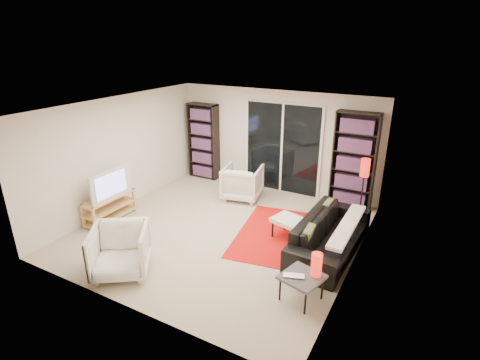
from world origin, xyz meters
name	(u,v)px	position (x,y,z in m)	size (l,w,h in m)	color
floor	(221,230)	(0.00, 0.00, 0.00)	(5.00, 5.00, 0.00)	tan
wall_back	(275,141)	(0.00, 2.50, 1.20)	(5.00, 0.02, 2.40)	silver
wall_front	(118,231)	(0.00, -2.50, 1.20)	(5.00, 0.02, 2.40)	silver
wall_left	(120,153)	(-2.50, 0.00, 1.20)	(0.02, 5.00, 2.40)	silver
wall_right	(359,200)	(2.50, 0.00, 1.20)	(0.02, 5.00, 2.40)	silver
ceiling	(219,107)	(0.00, 0.00, 2.40)	(5.00, 5.00, 0.02)	white
sliding_door	(282,149)	(0.20, 2.46, 1.05)	(1.92, 0.08, 2.16)	white
bookshelf_left	(204,141)	(-1.95, 2.33, 0.98)	(0.80, 0.30, 1.95)	black
bookshelf_right	(354,161)	(1.90, 2.33, 1.05)	(0.90, 0.30, 2.10)	black
tv_stand	(110,207)	(-2.27, -0.67, 0.26)	(0.37, 1.16, 0.50)	tan
tv	(107,183)	(-2.25, -0.67, 0.79)	(1.00, 0.13, 0.58)	black
rug	(282,235)	(1.12, 0.39, 0.01)	(1.64, 2.22, 0.01)	red
sofa	(331,234)	(2.04, 0.31, 0.33)	(2.25, 0.88, 0.66)	black
armchair_back	(242,182)	(-0.39, 1.58, 0.39)	(0.83, 0.85, 0.77)	silver
armchair_front	(120,251)	(-0.67, -1.93, 0.40)	(0.84, 0.87, 0.79)	silver
ottoman	(289,221)	(1.25, 0.37, 0.35)	(0.68, 0.60, 0.40)	silver
side_table	(302,278)	(2.06, -1.19, 0.36)	(0.65, 0.65, 0.40)	#444449
laptop	(294,278)	(1.98, -1.30, 0.41)	(0.30, 0.19, 0.02)	silver
table_lamp	(317,265)	(2.22, -1.07, 0.57)	(0.15, 0.15, 0.34)	red
floor_lamp	(364,174)	(2.24, 1.74, 1.00)	(0.20, 0.20, 1.32)	black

